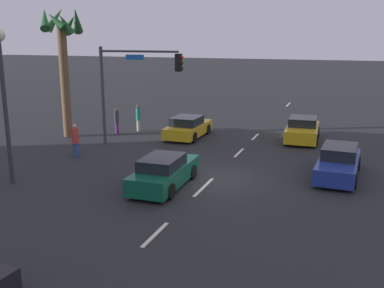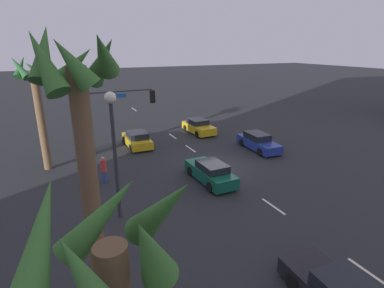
% 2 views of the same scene
% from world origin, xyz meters
% --- Properties ---
extents(ground_plane, '(220.00, 220.00, 0.00)m').
position_xyz_m(ground_plane, '(0.00, 0.00, 0.00)').
color(ground_plane, '#232628').
extents(lane_stripe_2, '(1.93, 0.14, 0.01)m').
position_xyz_m(lane_stripe_2, '(-6.11, 0.00, 0.01)').
color(lane_stripe_2, silver).
rests_on(lane_stripe_2, ground_plane).
extents(lane_stripe_3, '(2.48, 0.14, 0.01)m').
position_xyz_m(lane_stripe_3, '(-1.19, 0.00, 0.01)').
color(lane_stripe_3, silver).
rests_on(lane_stripe_3, ground_plane).
extents(lane_stripe_4, '(1.96, 0.14, 0.01)m').
position_xyz_m(lane_stripe_4, '(4.89, 0.00, 0.01)').
color(lane_stripe_4, silver).
rests_on(lane_stripe_4, ground_plane).
extents(lane_stripe_5, '(1.88, 0.14, 0.01)m').
position_xyz_m(lane_stripe_5, '(9.13, 0.00, 0.01)').
color(lane_stripe_5, silver).
rests_on(lane_stripe_5, ground_plane).
extents(lane_stripe_6, '(2.58, 0.14, 0.01)m').
position_xyz_m(lane_stripe_6, '(23.83, 0.00, 0.01)').
color(lane_stripe_6, silver).
rests_on(lane_stripe_6, ground_plane).
extents(car_0, '(4.44, 1.86, 1.36)m').
position_xyz_m(car_0, '(-1.68, 1.60, 0.64)').
color(car_0, '#0F5138').
rests_on(car_0, ground_plane).
extents(car_1, '(4.64, 1.95, 1.39)m').
position_xyz_m(car_1, '(2.32, -5.25, 0.64)').
color(car_1, navy).
rests_on(car_1, ground_plane).
extents(car_2, '(4.25, 2.10, 1.40)m').
position_xyz_m(car_2, '(9.16, -2.89, 0.65)').
color(car_2, gold).
rests_on(car_2, ground_plane).
extents(car_3, '(4.21, 1.98, 1.35)m').
position_xyz_m(car_3, '(7.60, 4.00, 0.62)').
color(car_3, gold).
rests_on(car_3, ground_plane).
extents(traffic_signal, '(0.42, 5.08, 5.65)m').
position_xyz_m(traffic_signal, '(4.45, 6.31, 3.86)').
color(traffic_signal, '#38383D').
rests_on(traffic_signal, ground_plane).
extents(streetlamp, '(0.56, 0.56, 6.54)m').
position_xyz_m(streetlamp, '(-3.51, 7.98, 4.54)').
color(streetlamp, '#2D2D33').
rests_on(streetlamp, ground_plane).
extents(pedestrian_0, '(0.36, 0.36, 1.79)m').
position_xyz_m(pedestrian_0, '(8.18, 7.76, 0.96)').
color(pedestrian_0, '#B2A58C').
rests_on(pedestrian_0, ground_plane).
extents(pedestrian_1, '(0.43, 0.43, 1.66)m').
position_xyz_m(pedestrian_1, '(7.04, 8.76, 0.88)').
color(pedestrian_1, '#59266B').
rests_on(pedestrian_1, ground_plane).
extents(pedestrian_2, '(0.47, 0.47, 1.75)m').
position_xyz_m(pedestrian_2, '(1.21, 7.95, 0.91)').
color(pedestrian_2, '#2D478C').
rests_on(pedestrian_2, ground_plane).
extents(palm_tree_0, '(2.75, 2.97, 8.07)m').
position_xyz_m(palm_tree_0, '(5.27, 11.28, 5.57)').
color(palm_tree_0, brown).
rests_on(palm_tree_0, ground_plane).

